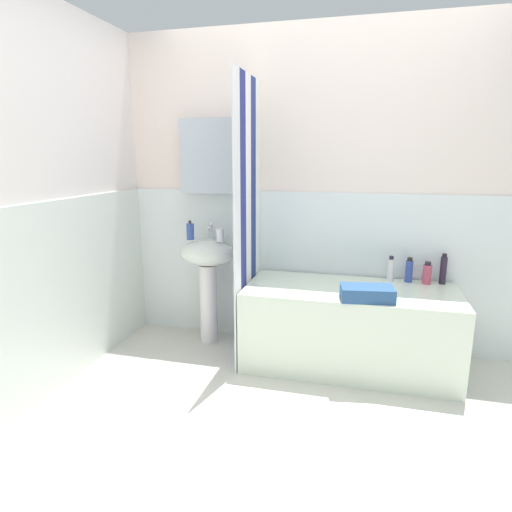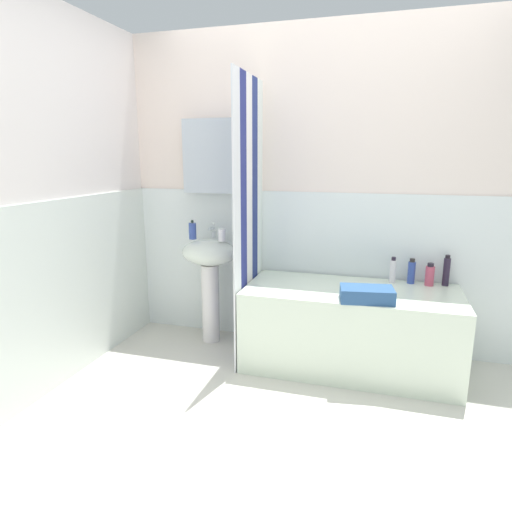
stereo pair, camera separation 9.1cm
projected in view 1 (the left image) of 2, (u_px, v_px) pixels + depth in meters
The scene contains 14 objects.
ground_plane at pixel (291, 436), 2.38m from camera, with size 4.80×5.60×0.04m, color beige.
wall_back_tiled at pixel (316, 200), 3.33m from camera, with size 3.60×0.18×2.40m.
wall_left_tiled at pixel (65, 211), 2.83m from camera, with size 0.07×1.81×2.40m.
sink at pixel (208, 268), 3.42m from camera, with size 0.44×0.34×0.83m.
faucet at pixel (210, 231), 3.43m from camera, with size 0.03×0.12×0.12m.
soap_dispenser at pixel (190, 231), 3.38m from camera, with size 0.06×0.06×0.15m.
toothbrush_cup at pixel (220, 235), 3.31m from camera, with size 0.06×0.06×0.09m, color white.
bathtub at pixel (349, 327), 3.09m from camera, with size 1.45×0.66×0.57m, color silver.
shower_curtain at pixel (248, 223), 3.11m from camera, with size 0.01×0.66×2.00m.
lotion_bottle at pixel (443, 270), 3.11m from camera, with size 0.05×0.05×0.22m.
shampoo_bottle at pixel (427, 274), 3.11m from camera, with size 0.06×0.06×0.16m.
body_wash_bottle at pixel (409, 271), 3.16m from camera, with size 0.05×0.05×0.18m.
conditioner_bottle at pixel (391, 269), 3.18m from camera, with size 0.04×0.04×0.19m.
towel_folded at pixel (367, 293), 2.77m from camera, with size 0.33×0.19×0.09m, color #2E5484.
Camera 1 is at (0.34, -2.08, 1.47)m, focal length 30.69 mm.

